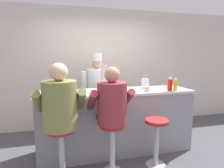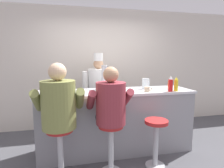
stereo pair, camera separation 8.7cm
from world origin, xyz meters
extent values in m
plane|color=#4C4C51|center=(0.00, 0.00, 0.00)|extent=(20.00, 20.00, 0.00)
cube|color=beige|center=(0.00, 1.67, 1.35)|extent=(10.00, 0.06, 2.70)
cube|color=gray|center=(0.00, 0.34, 0.50)|extent=(2.52, 0.66, 1.01)
cube|color=silver|center=(0.00, 0.34, 1.03)|extent=(2.58, 0.68, 0.04)
cylinder|color=red|center=(0.84, 0.08, 1.15)|extent=(0.07, 0.07, 0.20)
cone|color=white|center=(0.84, 0.08, 1.28)|extent=(0.06, 0.06, 0.06)
cylinder|color=yellow|center=(0.95, 0.09, 1.14)|extent=(0.07, 0.07, 0.19)
cone|color=yellow|center=(0.95, 0.09, 1.26)|extent=(0.05, 0.05, 0.05)
cylinder|color=orange|center=(0.93, 0.30, 1.12)|extent=(0.03, 0.03, 0.14)
cylinder|color=#287F2D|center=(0.93, 0.30, 1.20)|extent=(0.02, 0.02, 0.01)
cylinder|color=silver|center=(0.55, 0.41, 1.14)|extent=(0.12, 0.12, 0.19)
cube|color=silver|center=(0.61, 0.41, 1.15)|extent=(0.01, 0.01, 0.11)
cylinder|color=white|center=(-1.01, 0.31, 1.06)|extent=(0.25, 0.25, 0.02)
ellipsoid|color=#E0BC60|center=(-1.01, 0.31, 1.08)|extent=(0.11, 0.09, 0.03)
cylinder|color=white|center=(-0.27, 0.29, 1.08)|extent=(0.15, 0.15, 0.06)
cylinder|color=beige|center=(0.46, 0.14, 1.09)|extent=(0.09, 0.09, 0.08)
torus|color=beige|center=(0.52, 0.14, 1.09)|extent=(0.06, 0.02, 0.06)
cylinder|color=#B7BABF|center=(-0.16, 0.58, 1.25)|extent=(0.10, 0.10, 0.40)
cylinder|color=silver|center=(-0.16, 0.58, 1.46)|extent=(0.11, 0.11, 0.01)
cylinder|color=#B2B5BA|center=(-0.90, -0.26, 0.35)|extent=(0.07, 0.07, 0.67)
cylinder|color=red|center=(-0.90, -0.26, 0.68)|extent=(0.34, 0.34, 0.05)
cylinder|color=#33384C|center=(-1.01, -0.05, 0.72)|extent=(0.16, 0.43, 0.16)
cylinder|color=#33384C|center=(-0.80, -0.05, 0.72)|extent=(0.16, 0.43, 0.16)
cylinder|color=olive|center=(-0.90, -0.26, 1.01)|extent=(0.43, 0.43, 0.61)
cylinder|color=olive|center=(-1.17, -0.14, 1.04)|extent=(0.11, 0.46, 0.37)
cylinder|color=olive|center=(-0.63, -0.14, 1.04)|extent=(0.11, 0.46, 0.37)
sphere|color=#DBB28E|center=(-0.90, -0.26, 1.43)|extent=(0.22, 0.22, 0.22)
cylinder|color=#B2B5BA|center=(-0.23, -0.26, 0.35)|extent=(0.07, 0.07, 0.67)
cylinder|color=red|center=(-0.23, -0.26, 0.68)|extent=(0.34, 0.34, 0.05)
cylinder|color=#33384C|center=(-0.33, -0.06, 0.72)|extent=(0.15, 0.40, 0.15)
cylinder|color=#33384C|center=(-0.13, -0.06, 0.72)|extent=(0.15, 0.40, 0.15)
cylinder|color=maroon|center=(-0.23, -0.26, 0.99)|extent=(0.40, 0.40, 0.57)
cylinder|color=maroon|center=(-0.48, -0.15, 1.02)|extent=(0.10, 0.43, 0.34)
cylinder|color=maroon|center=(0.02, -0.15, 1.02)|extent=(0.10, 0.43, 0.34)
sphere|color=tan|center=(-0.23, -0.26, 1.38)|extent=(0.21, 0.21, 0.21)
cylinder|color=#B2B5BA|center=(0.44, -0.26, 0.01)|extent=(0.29, 0.29, 0.02)
cylinder|color=#B2B5BA|center=(0.44, -0.26, 0.35)|extent=(0.07, 0.07, 0.67)
cylinder|color=red|center=(0.44, -0.26, 0.68)|extent=(0.34, 0.34, 0.05)
cube|color=#232328|center=(-0.18, 1.16, 0.39)|extent=(0.33, 0.18, 0.78)
cube|color=white|center=(-0.18, 1.11, 0.55)|extent=(0.29, 0.02, 0.47)
cylinder|color=white|center=(-0.18, 1.16, 1.07)|extent=(0.42, 0.42, 0.59)
sphere|color=tan|center=(-0.18, 1.16, 1.47)|extent=(0.20, 0.20, 0.20)
cylinder|color=white|center=(-0.18, 1.16, 1.61)|extent=(0.18, 0.18, 0.16)
cylinder|color=white|center=(-0.45, 1.16, 1.07)|extent=(0.12, 0.12, 0.50)
cylinder|color=white|center=(0.09, 1.16, 1.07)|extent=(0.12, 0.12, 0.50)
camera|label=1|loc=(-0.84, -2.62, 1.60)|focal=30.00mm
camera|label=2|loc=(-0.76, -2.64, 1.60)|focal=30.00mm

